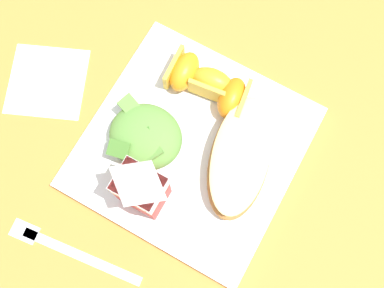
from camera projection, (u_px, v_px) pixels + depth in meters
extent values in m
plane|color=#C67A33|center=(192.00, 149.00, 0.64)|extent=(3.00, 3.00, 0.00)
cube|color=white|center=(192.00, 147.00, 0.64)|extent=(0.28, 0.28, 0.02)
ellipsoid|color=#A87038|center=(240.00, 158.00, 0.61)|extent=(0.12, 0.18, 0.03)
ellipsoid|color=maroon|center=(241.00, 156.00, 0.60)|extent=(0.11, 0.17, 0.01)
ellipsoid|color=#EAD184|center=(241.00, 155.00, 0.59)|extent=(0.11, 0.18, 0.01)
ellipsoid|color=#5B8E3D|center=(146.00, 136.00, 0.61)|extent=(0.10, 0.09, 0.04)
cube|color=#3D7028|center=(141.00, 139.00, 0.60)|extent=(0.04, 0.04, 0.02)
cube|color=#5B8E3D|center=(130.00, 107.00, 0.61)|extent=(0.04, 0.03, 0.01)
cube|color=#4C8433|center=(118.00, 149.00, 0.59)|extent=(0.04, 0.03, 0.02)
cube|color=#5B8E3D|center=(150.00, 153.00, 0.59)|extent=(0.03, 0.04, 0.02)
cube|color=#B7332D|center=(142.00, 190.00, 0.57)|extent=(0.06, 0.04, 0.09)
cube|color=white|center=(139.00, 186.00, 0.54)|extent=(0.06, 0.04, 0.03)
pyramid|color=white|center=(137.00, 182.00, 0.51)|extent=(0.06, 0.04, 0.02)
ellipsoid|color=orange|center=(232.00, 98.00, 0.63)|extent=(0.04, 0.06, 0.04)
cube|color=gold|center=(243.00, 102.00, 0.62)|extent=(0.01, 0.06, 0.03)
ellipsoid|color=orange|center=(212.00, 82.00, 0.63)|extent=(0.06, 0.04, 0.04)
cube|color=gold|center=(208.00, 92.00, 0.63)|extent=(0.06, 0.01, 0.03)
ellipsoid|color=orange|center=(184.00, 72.00, 0.64)|extent=(0.04, 0.06, 0.04)
cube|color=gold|center=(174.00, 67.00, 0.64)|extent=(0.01, 0.06, 0.03)
cube|color=white|center=(47.00, 81.00, 0.67)|extent=(0.14, 0.14, 0.00)
cube|color=silver|center=(82.00, 256.00, 0.60)|extent=(0.17, 0.03, 0.01)
cube|color=silver|center=(24.00, 231.00, 0.61)|extent=(0.04, 0.03, 0.01)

